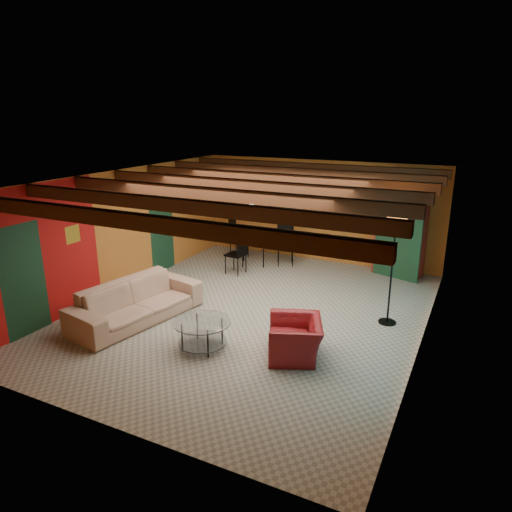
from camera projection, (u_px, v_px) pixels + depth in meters
The scene contains 11 objects.
room at pixel (254, 196), 8.87m from camera, with size 6.52×8.01×2.71m.
sofa at pixel (137, 302), 9.05m from camera, with size 2.63×1.03×0.77m, color #A57F6A.
armchair at pixel (295, 338), 7.72m from camera, with size 0.98×0.86×0.64m, color maroon.
coffee_table at pixel (202, 334), 8.00m from camera, with size 0.99×0.99×0.50m, color silver, non-canonical shape.
dining_table at pixel (253, 244), 12.32m from camera, with size 2.17×2.17×1.13m, color silver, non-canonical shape.
armoire at pixel (400, 236), 11.42m from camera, with size 1.13×0.55×1.98m, color maroon.
floor_lamp at pixel (392, 272), 8.72m from camera, with size 0.42×0.42×2.05m, color black, non-canonical shape.
ceiling_fan at pixel (251, 197), 8.77m from camera, with size 1.50×1.50×0.44m, color #472614, non-canonical shape.
painting at pixel (287, 198), 12.76m from camera, with size 1.05×0.03×0.65m, color black.
potted_plant at pixel (405, 186), 11.06m from camera, with size 0.43×0.38×0.48m, color #26661E.
vase at pixel (253, 220), 12.13m from camera, with size 0.17×0.17×0.17m, color orange.
Camera 1 is at (3.92, -7.77, 3.90)m, focal length 32.86 mm.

